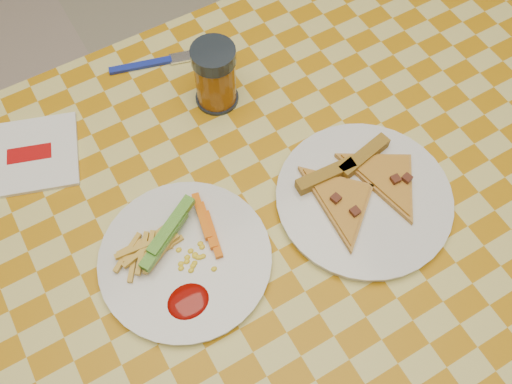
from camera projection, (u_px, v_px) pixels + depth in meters
ground at (261, 352)px, 1.48m from camera, size 8.00×8.00×0.00m
table at (265, 250)px, 0.88m from camera, size 1.28×0.88×0.76m
plate_left at (185, 260)px, 0.79m from camera, size 0.30×0.30×0.01m
plate_right at (364, 199)px, 0.84m from camera, size 0.26×0.26×0.01m
fries_veggies at (174, 249)px, 0.78m from camera, size 0.17×0.16×0.04m
pizza_slices at (361, 186)px, 0.83m from camera, size 0.21×0.20×0.02m
drink_glass at (215, 76)px, 0.88m from camera, size 0.07×0.07×0.11m
napkin at (30, 155)px, 0.88m from camera, size 0.18×0.17×0.01m
fork at (155, 62)px, 0.97m from camera, size 0.15×0.06×0.01m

